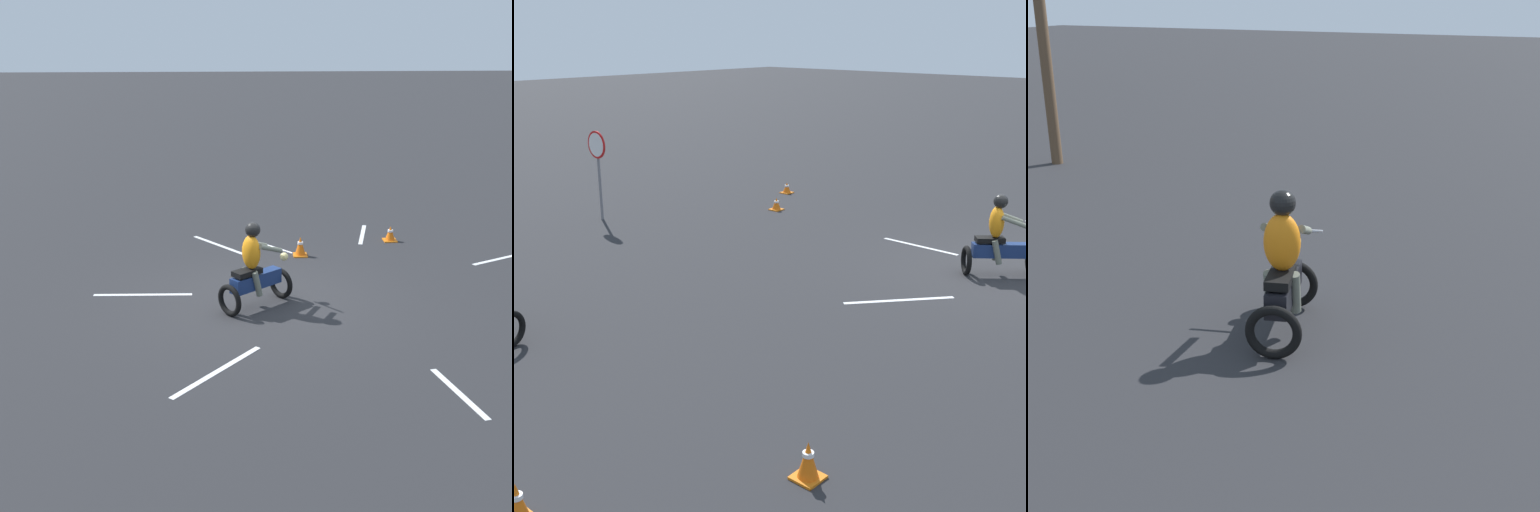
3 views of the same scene
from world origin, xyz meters
TOP-DOWN VIEW (x-y plane):
  - motorcycle_rider_background at (4.90, 8.74)m, footprint 1.56×0.97m

SIDE VIEW (x-z plane):
  - motorcycle_rider_background at x=4.90m, z-range -0.10..1.56m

